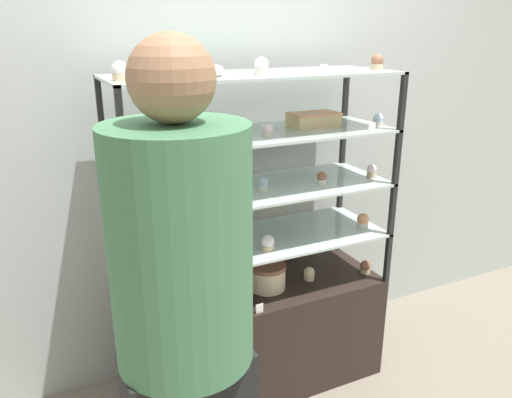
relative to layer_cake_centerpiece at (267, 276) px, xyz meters
name	(u,v)px	position (x,y,z in m)	size (l,w,h in m)	color
ground_plane	(256,381)	(-0.05, 0.02, -0.62)	(20.00, 20.00, 0.00)	gray
back_wall	(224,127)	(-0.05, 0.40, 0.68)	(8.00, 0.05, 2.60)	#A8B2AD
display_base	(256,336)	(-0.05, 0.02, -0.34)	(1.28, 0.46, 0.56)	black
display_riser_lower	(256,243)	(-0.05, 0.02, 0.18)	(1.28, 0.46, 0.26)	black
display_riser_middle	(256,192)	(-0.05, 0.02, 0.44)	(1.28, 0.46, 0.26)	black
display_riser_upper	(256,136)	(-0.05, 0.02, 0.70)	(1.28, 0.46, 0.26)	black
display_riser_top	(256,77)	(-0.05, 0.02, 0.96)	(1.28, 0.46, 0.26)	black
layer_cake_centerpiece	(267,276)	(0.00, 0.00, 0.00)	(0.18, 0.18, 0.13)	beige
sheet_cake_frosted	(314,120)	(0.26, 0.04, 0.75)	(0.24, 0.14, 0.07)	#DBBC84
cupcake_0	(139,314)	(-0.64, -0.02, -0.03)	(0.06, 0.06, 0.07)	#CCB28C
cupcake_1	(205,300)	(-0.34, -0.03, -0.03)	(0.06, 0.06, 0.07)	white
cupcake_2	(309,274)	(0.23, -0.01, -0.03)	(0.06, 0.06, 0.07)	beige
cupcake_3	(365,267)	(0.54, -0.08, -0.03)	(0.06, 0.06, 0.07)	#CCB28C
price_tag_0	(260,308)	(-0.14, -0.19, -0.04)	(0.04, 0.00, 0.04)	white
cupcake_4	(137,260)	(-0.63, -0.02, 0.23)	(0.06, 0.06, 0.07)	white
cupcake_5	(267,243)	(-0.05, -0.10, 0.23)	(0.06, 0.06, 0.07)	#CCB28C
cupcake_6	(363,220)	(0.51, -0.06, 0.23)	(0.06, 0.06, 0.07)	white
price_tag_1	(215,266)	(-0.35, -0.19, 0.22)	(0.04, 0.00, 0.04)	white
cupcake_7	(133,205)	(-0.63, -0.05, 0.49)	(0.05, 0.05, 0.06)	#CCB28C
cupcake_8	(199,193)	(-0.35, -0.03, 0.49)	(0.05, 0.05, 0.06)	white
cupcake_9	(263,184)	(-0.04, -0.03, 0.49)	(0.05, 0.05, 0.06)	white
cupcake_10	(322,178)	(0.25, -0.06, 0.49)	(0.05, 0.05, 0.06)	white
cupcake_11	(372,171)	(0.54, -0.06, 0.49)	(0.05, 0.05, 0.06)	#CCB28C
price_tag_2	(232,204)	(-0.26, -0.19, 0.48)	(0.04, 0.00, 0.04)	white
cupcake_12	(124,140)	(-0.64, -0.02, 0.74)	(0.05, 0.05, 0.06)	beige
cupcake_13	(199,137)	(-0.36, -0.09, 0.74)	(0.05, 0.05, 0.06)	#CCB28C
cupcake_14	(268,130)	(-0.04, -0.07, 0.74)	(0.05, 0.05, 0.06)	beige
cupcake_15	(378,120)	(0.55, -0.08, 0.74)	(0.05, 0.05, 0.06)	beige
price_tag_3	(372,127)	(0.42, -0.19, 0.74)	(0.04, 0.00, 0.04)	white
cupcake_16	(120,71)	(-0.64, -0.06, 1.01)	(0.06, 0.06, 0.07)	#CCB28C
cupcake_17	(261,66)	(-0.06, -0.05, 1.01)	(0.06, 0.06, 0.07)	beige
cupcake_18	(377,62)	(0.54, -0.04, 1.01)	(0.06, 0.06, 0.07)	#CCB28C
price_tag_4	(324,70)	(0.15, -0.19, 1.00)	(0.04, 0.00, 0.04)	white
donut_glazed	(208,70)	(-0.29, -0.02, 0.99)	(0.13, 0.13, 0.04)	#EFE5CC
customer_figure	(184,319)	(-0.63, -0.69, 0.33)	(0.41, 0.41, 1.77)	black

